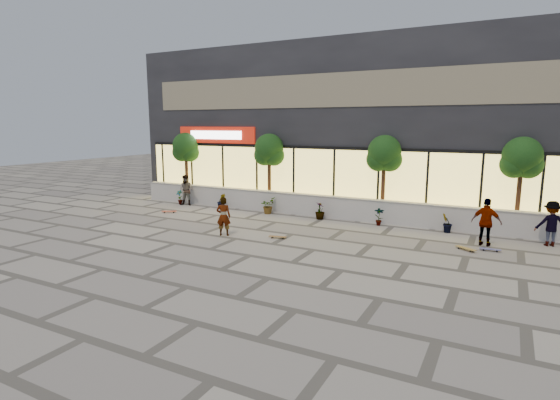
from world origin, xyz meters
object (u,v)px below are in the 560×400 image
at_px(skateboard_center, 278,237).
at_px(skateboard_right_near, 466,248).
at_px(skater_left, 186,190).
at_px(skateboard_left, 169,211).
at_px(tree_mideast, 384,156).
at_px(skateboard_right_far, 490,249).
at_px(tree_east, 522,160).
at_px(skater_center, 224,216).
at_px(tree_west, 186,149).
at_px(tree_midwest, 269,152).
at_px(skater_right_near, 486,222).
at_px(skater_right_far, 551,224).

bearing_deg(skateboard_center, skateboard_right_near, 3.01).
height_order(skater_left, skateboard_left, skater_left).
bearing_deg(tree_mideast, skateboard_right_far, -35.15).
relative_size(tree_east, skateboard_right_far, 5.53).
distance_m(skater_center, skateboard_right_near, 9.09).
relative_size(tree_mideast, skateboard_right_near, 5.22).
height_order(skater_left, skateboard_right_near, skater_left).
bearing_deg(tree_mideast, tree_west, 180.00).
xyz_separation_m(skater_center, skateboard_right_far, (9.55, 2.52, -0.71)).
bearing_deg(tree_midwest, skater_right_near, -14.06).
distance_m(skater_center, skateboard_left, 5.63).
height_order(tree_east, skater_left, tree_east).
distance_m(tree_mideast, tree_east, 5.50).
bearing_deg(tree_west, tree_east, 0.00).
bearing_deg(skater_left, skateboard_center, -43.32).
xyz_separation_m(skateboard_center, skateboard_right_near, (6.65, 1.65, 0.01)).
height_order(tree_east, skateboard_center, tree_east).
xyz_separation_m(tree_west, skater_left, (1.11, -1.40, -2.15)).
distance_m(tree_mideast, skateboard_right_near, 6.09).
xyz_separation_m(tree_midwest, skateboard_center, (3.29, -5.26, -2.92)).
distance_m(skater_center, skater_right_near, 9.88).
relative_size(skater_center, skateboard_right_far, 2.20).
xyz_separation_m(skater_right_far, skateboard_right_near, (-2.65, -2.06, -0.75)).
height_order(skater_left, skateboard_right_far, skater_left).
distance_m(tree_midwest, skater_right_far, 12.87).
bearing_deg(skater_right_far, skater_left, -16.52).
xyz_separation_m(tree_west, skater_right_far, (18.09, -1.55, -2.15)).
relative_size(skater_left, skater_right_far, 1.01).
bearing_deg(skater_center, tree_mideast, -153.22).
xyz_separation_m(skater_left, skateboard_center, (7.68, -3.86, -0.77)).
relative_size(skateboard_left, skateboard_right_far, 1.05).
bearing_deg(skater_right_far, skateboard_right_far, 27.29).
bearing_deg(skater_right_near, tree_east, -102.42).
xyz_separation_m(skateboard_center, skateboard_right_far, (7.42, 1.94, -0.00)).
xyz_separation_m(tree_mideast, skater_center, (-4.84, -5.84, -2.21)).
bearing_deg(skateboard_left, skateboard_right_near, -30.48).
xyz_separation_m(tree_west, skateboard_right_far, (16.21, -3.32, -2.92)).
bearing_deg(skateboard_right_far, skater_left, 168.46).
relative_size(tree_east, skateboard_right_near, 5.22).
xyz_separation_m(tree_midwest, skater_center, (1.16, -5.84, -2.21)).
relative_size(tree_east, skater_right_far, 2.36).
relative_size(tree_west, skateboard_left, 5.28).
relative_size(skater_right_far, skateboard_right_far, 2.35).
relative_size(tree_mideast, tree_east, 1.00).
distance_m(skater_center, skater_right_far, 12.21).
relative_size(skater_center, skateboard_right_near, 2.07).
height_order(skater_center, skateboard_left, skater_center).
height_order(tree_midwest, skater_center, tree_midwest).
bearing_deg(skater_left, skater_right_far, -17.12).
bearing_deg(skater_right_far, tree_west, -20.91).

